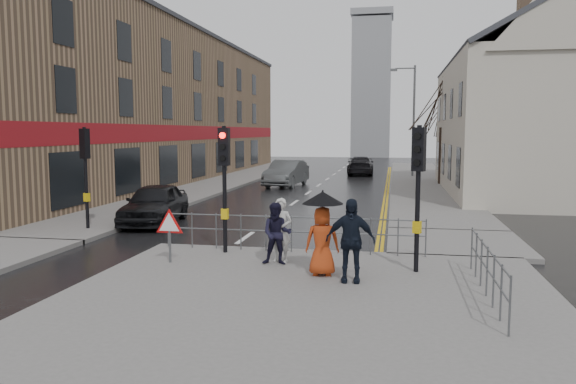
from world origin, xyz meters
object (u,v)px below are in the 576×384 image
at_px(car_mid, 286,173).
at_px(pedestrian_with_umbrella, 322,228).
at_px(pedestrian_a, 281,230).
at_px(pedestrian_b, 277,234).
at_px(pedestrian_d, 350,240).
at_px(car_parked, 155,204).

bearing_deg(car_mid, pedestrian_with_umbrella, -71.48).
bearing_deg(pedestrian_a, pedestrian_b, -84.85).
height_order(pedestrian_d, car_parked, pedestrian_d).
bearing_deg(car_mid, pedestrian_a, -73.94).
relative_size(pedestrian_d, car_mid, 0.37).
bearing_deg(pedestrian_with_umbrella, car_parked, 136.16).
relative_size(pedestrian_with_umbrella, car_parked, 0.44).
distance_m(pedestrian_a, pedestrian_with_umbrella, 1.65).
bearing_deg(pedestrian_a, car_parked, 149.44).
relative_size(pedestrian_a, pedestrian_d, 0.88).
height_order(pedestrian_b, pedestrian_with_umbrella, pedestrian_with_umbrella).
distance_m(pedestrian_b, pedestrian_d, 2.28).
distance_m(pedestrian_with_umbrella, car_mid, 22.35).
xyz_separation_m(pedestrian_a, pedestrian_b, (-0.04, -0.28, -0.04)).
xyz_separation_m(pedestrian_b, car_parked, (-5.86, 5.97, -0.16)).
xyz_separation_m(pedestrian_a, car_mid, (-3.83, 20.66, -0.14)).
bearing_deg(car_parked, pedestrian_with_umbrella, -50.75).
relative_size(car_parked, car_mid, 0.89).
xyz_separation_m(pedestrian_b, car_mid, (-3.79, 20.94, -0.10)).
bearing_deg(pedestrian_d, pedestrian_b, 144.39).
xyz_separation_m(pedestrian_d, car_mid, (-5.68, 22.21, -0.24)).
bearing_deg(car_parked, pedestrian_d, -49.94).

